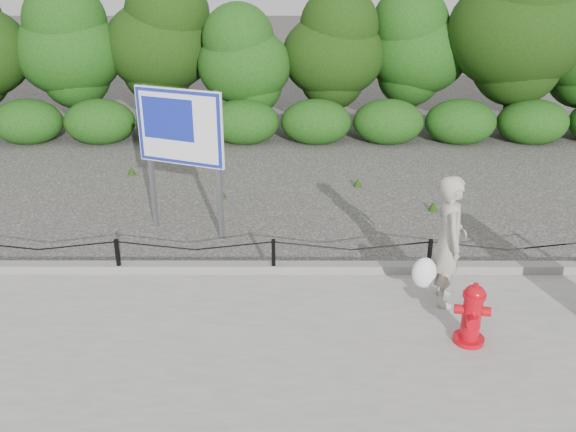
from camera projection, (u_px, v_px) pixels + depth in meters
The scene contains 8 objects.
ground at pixel (274, 277), 9.91m from camera, with size 90.00×90.00×0.00m, color #2D2B28.
sidewalk at pixel (270, 348), 8.06m from camera, with size 14.00×4.00×0.08m, color gray.
curb at pixel (274, 268), 9.90m from camera, with size 14.00×0.22×0.14m, color slate.
chain_barrier at pixel (273, 252), 9.73m from camera, with size 10.06×0.06×0.60m.
treeline at pixel (311, 40), 17.07m from camera, with size 20.42×3.84×5.20m.
fire_hydrant at pixel (472, 315), 7.97m from camera, with size 0.48×0.50×0.88m.
pedestrian at pixel (448, 243), 8.72m from camera, with size 0.79×0.76×1.97m.
advertising_sign at pixel (180, 134), 10.75m from camera, with size 1.60×0.71×2.72m.
Camera 1 is at (0.24, -8.70, 4.85)m, focal length 38.00 mm.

